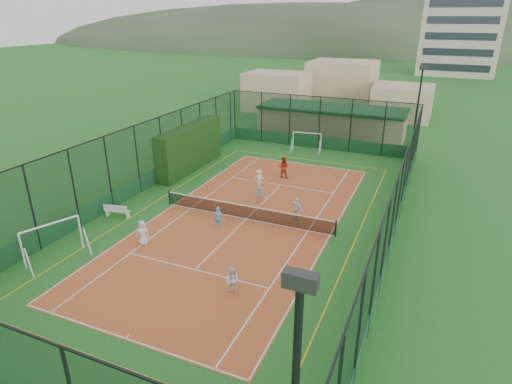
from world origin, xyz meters
TOP-DOWN VIEW (x-y plane):
  - ground at (0.00, 0.00)m, footprint 300.00×300.00m
  - court_slab at (0.00, 0.00)m, footprint 11.17×23.97m
  - tennis_net at (0.00, 0.00)m, footprint 11.67×0.12m
  - perimeter_fence at (0.00, 0.00)m, footprint 18.12×34.12m
  - floodlight_ne at (8.60, 16.60)m, footprint 0.60×0.26m
  - clubhouse at (0.00, 22.00)m, footprint 15.20×7.20m
  - distant_hills at (0.00, 150.00)m, footprint 200.00×60.00m
  - hedge_left at (-8.30, 6.96)m, footprint 1.27×8.45m
  - white_bench at (-7.80, -2.97)m, footprint 1.69×0.75m
  - futsal_goal_near at (-7.54, -8.31)m, footprint 3.23×2.05m
  - futsal_goal_far at (-0.78, 15.68)m, footprint 2.83×1.12m
  - child_near_left at (-4.02, -5.29)m, footprint 0.87×0.76m
  - child_near_mid at (-1.12, -1.66)m, footprint 0.51×0.36m
  - child_near_right at (2.69, -7.46)m, footprint 0.71×0.55m
  - child_far_left at (-1.52, 5.79)m, footprint 0.87×0.62m
  - child_far_right at (2.97, 1.24)m, footprint 0.95×0.78m
  - child_far_back at (-0.29, 2.90)m, footprint 1.15×0.74m
  - coach at (-0.38, 8.04)m, footprint 0.88×0.70m
  - tennis_balls at (-0.52, 1.23)m, footprint 6.50×1.04m

SIDE VIEW (x-z plane):
  - ground at x=0.00m, z-range 0.00..0.00m
  - distant_hills at x=0.00m, z-range -12.00..12.00m
  - court_slab at x=0.00m, z-range 0.00..0.01m
  - tennis_balls at x=-0.52m, z-range 0.01..0.08m
  - white_bench at x=-7.80m, z-range 0.00..0.92m
  - tennis_net at x=0.00m, z-range 0.00..1.06m
  - child_far_back at x=-0.29m, z-range 0.01..1.19m
  - child_far_left at x=-1.52m, z-range 0.01..1.24m
  - child_near_mid at x=-1.12m, z-range 0.01..1.34m
  - child_near_right at x=2.69m, z-range 0.01..1.44m
  - child_near_left at x=-4.02m, z-range 0.01..1.51m
  - child_far_right at x=2.97m, z-range 0.01..1.52m
  - coach at x=-0.38m, z-range 0.01..1.76m
  - futsal_goal_far at x=-0.78m, z-range 0.00..1.78m
  - futsal_goal_near at x=-7.54m, z-range 0.00..2.02m
  - clubhouse at x=0.00m, z-range 0.00..3.15m
  - hedge_left at x=-8.30m, z-range 0.00..3.70m
  - perimeter_fence at x=0.00m, z-range 0.00..5.00m
  - floodlight_ne at x=8.60m, z-range 0.00..8.25m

